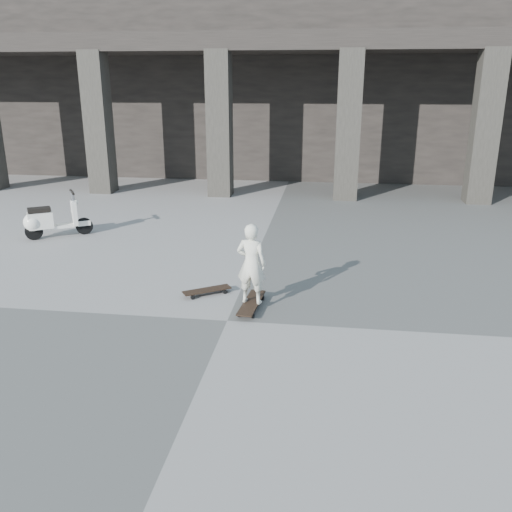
# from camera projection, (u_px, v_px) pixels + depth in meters

# --- Properties ---
(ground) EXTENTS (90.00, 90.00, 0.00)m
(ground) POSITION_uv_depth(u_px,v_px,m) (227.00, 321.00, 7.58)
(ground) COLOR #50504E
(ground) RESTS_ON ground
(colonnade) EXTENTS (28.00, 8.82, 6.00)m
(colonnade) POSITION_uv_depth(u_px,v_px,m) (296.00, 85.00, 19.61)
(colonnade) COLOR black
(colonnade) RESTS_ON ground
(longboard) EXTENTS (0.31, 1.00, 0.10)m
(longboard) POSITION_uv_depth(u_px,v_px,m) (251.00, 303.00, 7.98)
(longboard) COLOR black
(longboard) RESTS_ON ground
(skateboard_spare) EXTENTS (0.74, 0.58, 0.09)m
(skateboard_spare) POSITION_uv_depth(u_px,v_px,m) (207.00, 291.00, 8.48)
(skateboard_spare) COLOR black
(skateboard_spare) RESTS_ON ground
(child) EXTENTS (0.47, 0.35, 1.19)m
(child) POSITION_uv_depth(u_px,v_px,m) (251.00, 264.00, 7.79)
(child) COLOR silver
(child) RESTS_ON longboard
(scooter) EXTENTS (1.23, 0.89, 0.97)m
(scooter) POSITION_uv_depth(u_px,v_px,m) (46.00, 221.00, 11.42)
(scooter) COLOR black
(scooter) RESTS_ON ground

